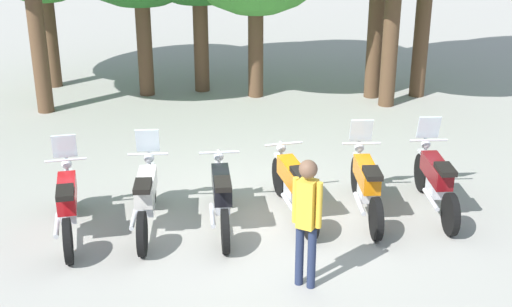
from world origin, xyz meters
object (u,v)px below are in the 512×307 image
motorcycle_5 (436,180)px  person_0 (307,214)px  motorcycle_2 (222,195)px  motorcycle_3 (293,185)px  motorcycle_1 (146,196)px  motorcycle_4 (366,183)px  motorcycle_0 (68,203)px

motorcycle_5 → person_0: bearing=132.6°
motorcycle_2 → motorcycle_3: size_ratio=1.01×
motorcycle_1 → motorcycle_2: 1.12m
motorcycle_3 → person_0: 2.13m
motorcycle_1 → motorcycle_4: (3.37, 0.21, 0.00)m
motorcycle_4 → motorcycle_5: 1.12m
motorcycle_5 → motorcycle_1: bearing=94.8°
motorcycle_1 → motorcycle_3: size_ratio=1.01×
motorcycle_2 → motorcycle_4: (2.25, 0.24, 0.01)m
motorcycle_4 → person_0: (-1.22, -1.99, 0.52)m
motorcycle_4 → person_0: bearing=150.0°
person_0 → motorcycle_2: bearing=-117.5°
motorcycle_2 → motorcycle_4: motorcycle_4 is taller
motorcycle_2 → motorcycle_5: (3.37, 0.30, 0.01)m
motorcycle_0 → motorcycle_3: (3.37, 0.42, -0.01)m
motorcycle_4 → person_0: person_0 is taller
motorcycle_0 → person_0: bearing=-125.2°
motorcycle_3 → motorcycle_2: bearing=95.0°
motorcycle_0 → motorcycle_5: (5.62, 0.42, 0.00)m
motorcycle_2 → motorcycle_1: bearing=87.0°
motorcycle_2 → motorcycle_3: same height
person_0 → motorcycle_4: bearing=-179.4°
motorcycle_5 → motorcycle_4: bearing=94.6°
motorcycle_1 → motorcycle_2: (1.12, -0.02, -0.01)m
motorcycle_3 → motorcycle_4: motorcycle_4 is taller
motorcycle_3 → motorcycle_0: bearing=87.0°
motorcycle_0 → motorcycle_4: (4.50, 0.36, 0.00)m
person_0 → motorcycle_3: bearing=-150.4°
motorcycle_1 → motorcycle_0: bearing=98.1°
motorcycle_3 → person_0: person_0 is taller
motorcycle_2 → motorcycle_3: 1.16m
motorcycle_1 → motorcycle_5: size_ratio=1.00×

